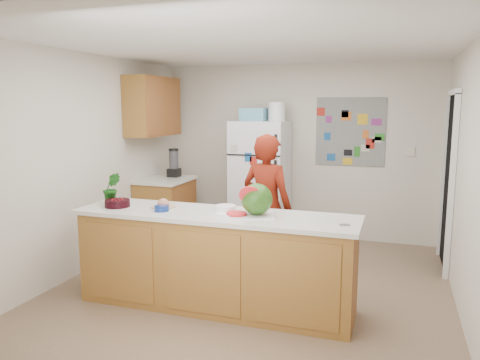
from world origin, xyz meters
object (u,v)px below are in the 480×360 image
(watermelon, at_px, (257,199))
(refrigerator, at_px, (260,181))
(cherry_bowl, at_px, (117,203))
(person, at_px, (267,208))

(watermelon, bearing_deg, refrigerator, 105.47)
(refrigerator, bearing_deg, cherry_bowl, -107.29)
(watermelon, xyz_separation_m, cherry_bowl, (-1.42, -0.07, -0.12))
(person, relative_size, watermelon, 5.66)
(person, distance_m, cherry_bowl, 1.59)
(person, bearing_deg, watermelon, 113.39)
(refrigerator, relative_size, cherry_bowl, 6.97)
(watermelon, distance_m, cherry_bowl, 1.42)
(person, height_order, cherry_bowl, person)
(refrigerator, distance_m, watermelon, 2.47)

